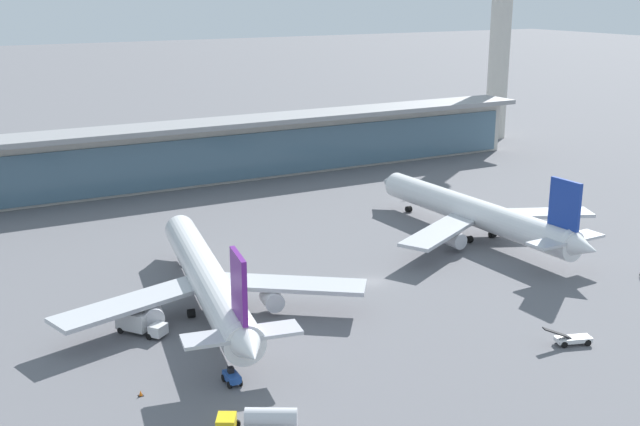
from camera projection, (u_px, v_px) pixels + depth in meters
ground_plane at (371, 282)px, 128.07m from camera, size 1200.00×1200.00×0.00m
airliner_left_stand at (208, 279)px, 115.09m from camera, size 44.74×58.85×15.73m
airliner_centre_stand at (477, 213)px, 148.95m from camera, size 45.44×59.05×15.73m
service_truck_near_nose_blue at (232, 377)px, 94.86m from camera, size 1.80×2.92×2.05m
service_truck_under_wing_white at (572, 339)px, 105.29m from camera, size 6.87×3.48×2.70m
service_truck_by_tail_yellow at (261, 419)px, 84.05m from camera, size 8.58×6.23×2.95m
service_truck_on_taxiway_white at (138, 322)px, 108.37m from camera, size 6.17×7.25×3.10m
terminal_building at (202, 151)px, 190.39m from camera, size 183.60×12.80×15.20m
control_tower at (501, 23)px, 241.47m from camera, size 12.00×12.00×65.13m
safety_cone_alpha at (249, 359)px, 100.60m from camera, size 0.62×0.62×0.70m
safety_cone_bravo at (141, 393)px, 92.15m from camera, size 0.62×0.62×0.70m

